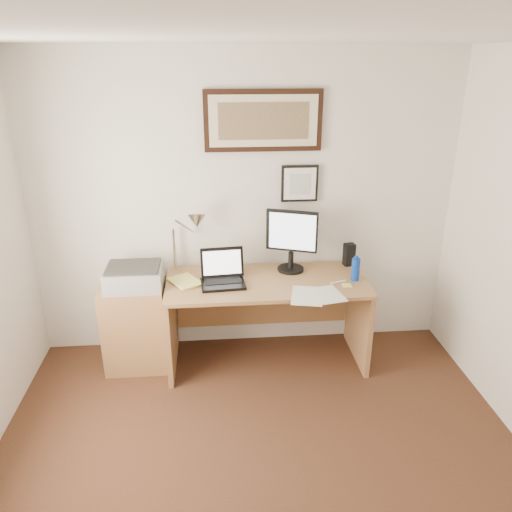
{
  "coord_description": "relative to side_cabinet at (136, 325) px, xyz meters",
  "views": [
    {
      "loc": [
        -0.25,
        -1.96,
        2.43
      ],
      "look_at": [
        0.05,
        1.43,
        1.05
      ],
      "focal_mm": 35.0,
      "sensor_mm": 36.0,
      "label": 1
    }
  ],
  "objects": [
    {
      "name": "book",
      "position": [
        0.34,
        -0.09,
        0.4
      ],
      "size": [
        0.3,
        0.33,
        0.02
      ],
      "primitive_type": "imported",
      "rotation": [
        0.0,
        0.0,
        0.56
      ],
      "color": "#EEEA70",
      "rests_on": "desk"
    },
    {
      "name": "lcd_monitor",
      "position": [
        1.29,
        0.13,
        0.68
      ],
      "size": [
        0.41,
        0.22,
        0.52
      ],
      "color": "black",
      "rests_on": "desk"
    },
    {
      "name": "sticky_pad",
      "position": [
        1.68,
        -0.21,
        0.39
      ],
      "size": [
        0.07,
        0.07,
        0.01
      ],
      "primitive_type": "cube",
      "rotation": [
        0.0,
        0.0,
        -0.02
      ],
      "color": "#F2EA72",
      "rests_on": "desk"
    },
    {
      "name": "marker_pen",
      "position": [
        1.63,
        -0.14,
        0.39
      ],
      "size": [
        0.14,
        0.06,
        0.02
      ],
      "primitive_type": "cylinder",
      "rotation": [
        0.0,
        1.57,
        0.35
      ],
      "color": "white",
      "rests_on": "desk"
    },
    {
      "name": "ceiling",
      "position": [
        0.92,
        -1.68,
        2.13
      ],
      "size": [
        4.0,
        4.0,
        0.0
      ],
      "primitive_type": "plane",
      "rotation": [
        3.14,
        0.0,
        0.0
      ],
      "color": "white",
      "rests_on": "ground"
    },
    {
      "name": "picture_large",
      "position": [
        1.07,
        0.29,
        1.59
      ],
      "size": [
        0.92,
        0.04,
        0.47
      ],
      "color": "black",
      "rests_on": "wall_back"
    },
    {
      "name": "paper_sheet_b",
      "position": [
        1.5,
        -0.34,
        0.39
      ],
      "size": [
        0.26,
        0.32,
        0.0
      ],
      "primitive_type": "cube",
      "rotation": [
        0.0,
        0.0,
        0.2
      ],
      "color": "silver",
      "rests_on": "desk"
    },
    {
      "name": "bottle_cap",
      "position": [
        1.77,
        -0.1,
        0.58
      ],
      "size": [
        0.03,
        0.03,
        0.02
      ],
      "primitive_type": "cylinder",
      "color": "#0D38AE",
      "rests_on": "water_bottle"
    },
    {
      "name": "paper_sheet_a",
      "position": [
        1.34,
        -0.34,
        0.39
      ],
      "size": [
        0.29,
        0.37,
        0.0
      ],
      "primitive_type": "cube",
      "rotation": [
        0.0,
        0.0,
        -0.21
      ],
      "color": "silver",
      "rests_on": "desk"
    },
    {
      "name": "side_cabinet",
      "position": [
        0.0,
        0.0,
        0.0
      ],
      "size": [
        0.5,
        0.4,
        0.73
      ],
      "primitive_type": "cube",
      "color": "#96693F",
      "rests_on": "floor"
    },
    {
      "name": "picture_small",
      "position": [
        1.37,
        0.29,
        1.09
      ],
      "size": [
        0.3,
        0.03,
        0.3
      ],
      "color": "black",
      "rests_on": "wall_back"
    },
    {
      "name": "water_bottle",
      "position": [
        1.77,
        -0.1,
        0.48
      ],
      "size": [
        0.07,
        0.07,
        0.19
      ],
      "primitive_type": "cylinder",
      "color": "#0D38AE",
      "rests_on": "desk"
    },
    {
      "name": "speaker",
      "position": [
        1.8,
        0.2,
        0.48
      ],
      "size": [
        0.1,
        0.09,
        0.19
      ],
      "primitive_type": "cube",
      "rotation": [
        0.0,
        0.0,
        0.19
      ],
      "color": "black",
      "rests_on": "desk"
    },
    {
      "name": "laptop",
      "position": [
        0.72,
        -0.06,
        0.44
      ],
      "size": [
        0.36,
        0.32,
        0.26
      ],
      "color": "black",
      "rests_on": "desk"
    },
    {
      "name": "desk",
      "position": [
        1.07,
        0.04,
        0.15
      ],
      "size": [
        1.6,
        0.7,
        0.75
      ],
      "color": "#96693F",
      "rests_on": "floor"
    },
    {
      "name": "wall_back",
      "position": [
        0.92,
        0.32,
        0.89
      ],
      "size": [
        3.5,
        0.02,
        2.5
      ],
      "primitive_type": "cube",
      "color": "white",
      "rests_on": "ground"
    },
    {
      "name": "desk_lamp",
      "position": [
        0.51,
        0.13,
        0.82
      ],
      "size": [
        0.29,
        0.27,
        0.53
      ],
      "color": "silver",
      "rests_on": "desk"
    },
    {
      "name": "printer",
      "position": [
        0.03,
        -0.03,
        0.45
      ],
      "size": [
        0.44,
        0.34,
        0.18
      ],
      "color": "#A1A1A3",
      "rests_on": "side_cabinet"
    }
  ]
}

